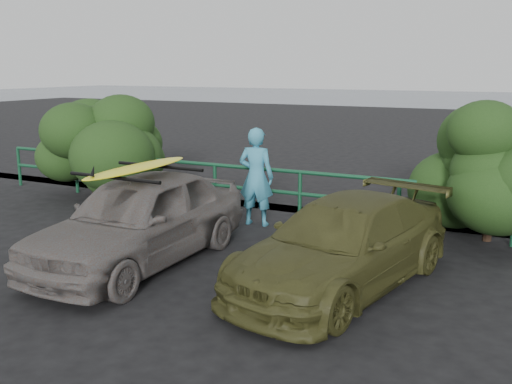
% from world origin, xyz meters
% --- Properties ---
extents(ground, '(80.00, 80.00, 0.00)m').
position_xyz_m(ground, '(0.00, 0.00, 0.00)').
color(ground, black).
extents(ocean, '(200.00, 200.00, 0.00)m').
position_xyz_m(ocean, '(0.00, 60.00, 0.00)').
color(ocean, slate).
rests_on(ocean, ground).
extents(guardrail, '(14.00, 0.08, 1.04)m').
position_xyz_m(guardrail, '(0.00, 5.00, 0.52)').
color(guardrail, '#154A2D').
rests_on(guardrail, ground).
extents(shrub_left, '(3.20, 2.40, 2.25)m').
position_xyz_m(shrub_left, '(-4.80, 5.40, 1.13)').
color(shrub_left, '#213F17').
rests_on(shrub_left, ground).
extents(sedan, '(1.76, 4.29, 1.46)m').
position_xyz_m(sedan, '(-0.28, 1.44, 0.73)').
color(sedan, '#625B57').
rests_on(sedan, ground).
extents(olive_vehicle, '(2.67, 4.57, 1.24)m').
position_xyz_m(olive_vehicle, '(2.90, 1.91, 0.62)').
color(olive_vehicle, '#40401C').
rests_on(olive_vehicle, ground).
extents(man, '(0.75, 0.54, 1.94)m').
position_xyz_m(man, '(0.35, 4.31, 0.97)').
color(man, teal).
rests_on(man, ground).
extents(roof_rack, '(1.68, 1.19, 0.06)m').
position_xyz_m(roof_rack, '(-0.28, 1.44, 1.48)').
color(roof_rack, black).
rests_on(roof_rack, sedan).
extents(surfboard, '(0.52, 2.39, 0.07)m').
position_xyz_m(surfboard, '(-0.28, 1.44, 1.55)').
color(surfboard, yellow).
rests_on(surfboard, roof_rack).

